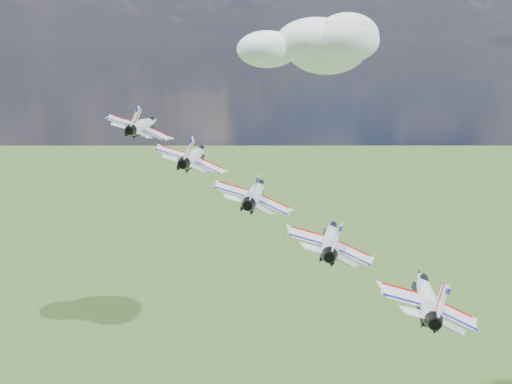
{
  "coord_description": "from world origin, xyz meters",
  "views": [
    {
      "loc": [
        6.51,
        -97.63,
        159.6
      ],
      "look_at": [
        12.2,
        -22.35,
        141.75
      ],
      "focal_mm": 45.0,
      "sensor_mm": 36.0,
      "label": 1
    }
  ],
  "objects_px": {
    "jet_4": "(426,295)",
    "jet_2": "(256,192)",
    "jet_0": "(144,125)",
    "jet_3": "(331,237)",
    "jet_1": "(195,155)"
  },
  "relations": [
    {
      "from": "jet_3",
      "to": "jet_4",
      "type": "xyz_separation_m",
      "value": [
        7.48,
        -9.51,
        -2.96
      ]
    },
    {
      "from": "jet_2",
      "to": "jet_4",
      "type": "bearing_deg",
      "value": -39.49
    },
    {
      "from": "jet_0",
      "to": "jet_1",
      "type": "distance_m",
      "value": 12.46
    },
    {
      "from": "jet_4",
      "to": "jet_3",
      "type": "bearing_deg",
      "value": 140.51
    },
    {
      "from": "jet_3",
      "to": "jet_0",
      "type": "bearing_deg",
      "value": 140.51
    },
    {
      "from": "jet_4",
      "to": "jet_1",
      "type": "bearing_deg",
      "value": 140.51
    },
    {
      "from": "jet_1",
      "to": "jet_3",
      "type": "distance_m",
      "value": 24.91
    },
    {
      "from": "jet_0",
      "to": "jet_2",
      "type": "bearing_deg",
      "value": -39.49
    },
    {
      "from": "jet_2",
      "to": "jet_4",
      "type": "relative_size",
      "value": 1.0
    },
    {
      "from": "jet_0",
      "to": "jet_2",
      "type": "relative_size",
      "value": 1.0
    },
    {
      "from": "jet_3",
      "to": "jet_4",
      "type": "relative_size",
      "value": 1.0
    },
    {
      "from": "jet_4",
      "to": "jet_2",
      "type": "bearing_deg",
      "value": 140.51
    },
    {
      "from": "jet_2",
      "to": "jet_0",
      "type": "bearing_deg",
      "value": 140.51
    },
    {
      "from": "jet_0",
      "to": "jet_2",
      "type": "xyz_separation_m",
      "value": [
        14.96,
        -19.01,
        -5.92
      ]
    },
    {
      "from": "jet_2",
      "to": "jet_3",
      "type": "xyz_separation_m",
      "value": [
        7.48,
        -9.51,
        -2.96
      ]
    }
  ]
}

